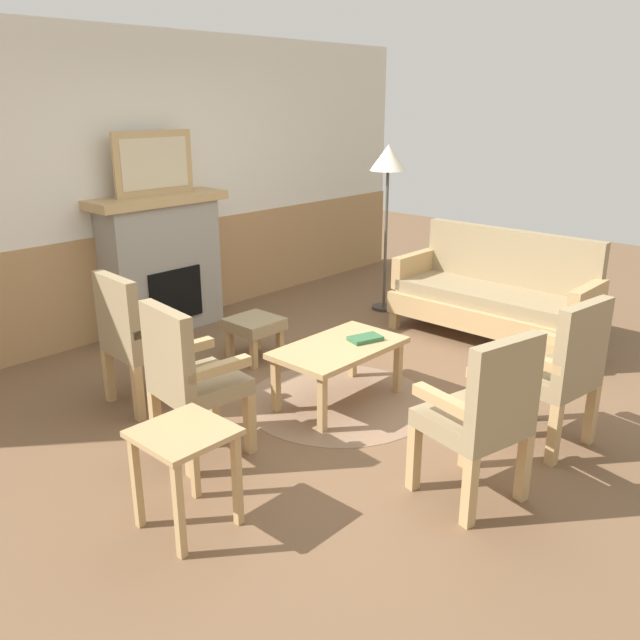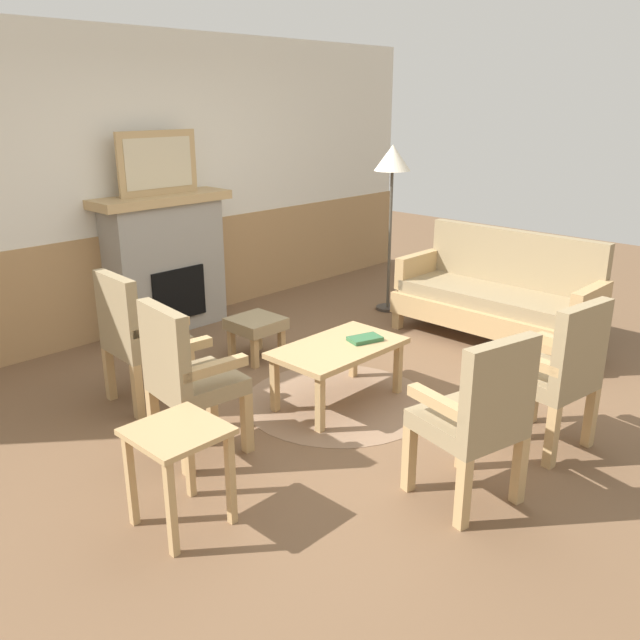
% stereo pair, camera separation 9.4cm
% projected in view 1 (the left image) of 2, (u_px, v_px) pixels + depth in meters
% --- Properties ---
extents(ground_plane, '(14.00, 14.00, 0.00)m').
position_uv_depth(ground_plane, '(355.00, 401.00, 4.82)').
color(ground_plane, brown).
extents(wall_back, '(7.20, 0.14, 2.70)m').
position_uv_depth(wall_back, '(141.00, 189.00, 6.07)').
color(wall_back, silver).
rests_on(wall_back, ground_plane).
extents(fireplace, '(1.30, 0.44, 1.28)m').
position_uv_depth(fireplace, '(162.00, 263.00, 6.12)').
color(fireplace, gray).
rests_on(fireplace, ground_plane).
extents(framed_picture, '(0.80, 0.04, 0.56)m').
position_uv_depth(framed_picture, '(154.00, 163.00, 5.83)').
color(framed_picture, tan).
rests_on(framed_picture, fireplace).
extents(couch, '(0.70, 1.80, 0.98)m').
position_uv_depth(couch, '(494.00, 297.00, 5.95)').
color(couch, tan).
rests_on(couch, ground_plane).
extents(coffee_table, '(0.96, 0.56, 0.44)m').
position_uv_depth(coffee_table, '(339.00, 352.00, 4.70)').
color(coffee_table, tan).
rests_on(coffee_table, ground_plane).
extents(round_rug, '(1.38, 1.38, 0.01)m').
position_uv_depth(round_rug, '(339.00, 401.00, 4.82)').
color(round_rug, '#896B51').
rests_on(round_rug, ground_plane).
extents(book_on_table, '(0.27, 0.21, 0.03)m').
position_uv_depth(book_on_table, '(365.00, 338.00, 4.77)').
color(book_on_table, '#33663D').
rests_on(book_on_table, coffee_table).
extents(footstool, '(0.40, 0.40, 0.36)m').
position_uv_depth(footstool, '(254.00, 327.00, 5.52)').
color(footstool, tan).
rests_on(footstool, ground_plane).
extents(armchair_near_fireplace, '(0.51, 0.51, 0.98)m').
position_uv_depth(armchair_near_fireplace, '(136.00, 334.00, 4.61)').
color(armchair_near_fireplace, tan).
rests_on(armchair_near_fireplace, ground_plane).
extents(armchair_by_window_left, '(0.53, 0.53, 0.98)m').
position_uv_depth(armchair_by_window_left, '(189.00, 374.00, 3.94)').
color(armchair_by_window_left, tan).
rests_on(armchair_by_window_left, ground_plane).
extents(armchair_front_left, '(0.58, 0.58, 0.98)m').
position_uv_depth(armchair_front_left, '(483.00, 412.00, 3.47)').
color(armchair_front_left, tan).
rests_on(armchair_front_left, ground_plane).
extents(armchair_front_center, '(0.54, 0.54, 0.98)m').
position_uv_depth(armchair_front_center, '(559.00, 367.00, 4.05)').
color(armchair_front_center, tan).
rests_on(armchair_front_center, ground_plane).
extents(side_table, '(0.44, 0.44, 0.55)m').
position_uv_depth(side_table, '(185.00, 451.00, 3.29)').
color(side_table, tan).
rests_on(side_table, ground_plane).
extents(floor_lamp_by_couch, '(0.36, 0.36, 1.68)m').
position_uv_depth(floor_lamp_by_couch, '(388.00, 168.00, 6.47)').
color(floor_lamp_by_couch, '#332D28').
rests_on(floor_lamp_by_couch, ground_plane).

